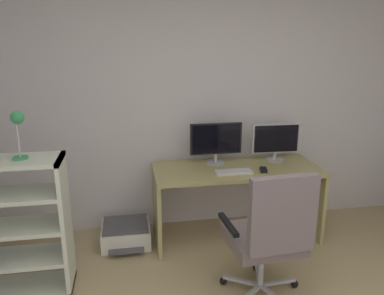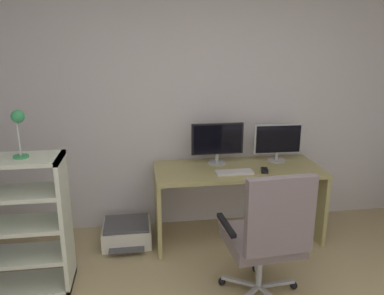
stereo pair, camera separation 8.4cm
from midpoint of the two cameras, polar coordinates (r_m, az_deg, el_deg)
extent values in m
cube|color=silver|center=(3.92, -0.23, 6.79)|extent=(4.58, 0.10, 2.60)
cube|color=tan|center=(3.69, 6.05, -3.24)|extent=(1.59, 0.67, 0.04)
cube|color=tan|center=(3.71, -5.94, -9.28)|extent=(0.04, 0.64, 0.70)
cube|color=tan|center=(4.10, 16.54, -7.37)|extent=(0.04, 0.64, 0.70)
cylinder|color=#B2B5B7|center=(3.79, 2.91, -2.28)|extent=(0.18, 0.18, 0.01)
cylinder|color=#B2B5B7|center=(3.77, 2.92, -1.47)|extent=(0.03, 0.03, 0.10)
cube|color=black|center=(3.72, 2.96, 1.34)|extent=(0.51, 0.04, 0.31)
cube|color=black|center=(3.70, 3.04, 1.26)|extent=(0.48, 0.01, 0.28)
cylinder|color=#B2B5B7|center=(3.97, 11.62, -1.77)|extent=(0.18, 0.18, 0.01)
cylinder|color=#B2B5B7|center=(3.95, 11.66, -1.11)|extent=(0.03, 0.03, 0.08)
cube|color=#B7BABC|center=(3.91, 11.80, 1.38)|extent=(0.49, 0.05, 0.30)
cube|color=black|center=(3.89, 11.90, 1.30)|extent=(0.45, 0.02, 0.27)
cube|color=silver|center=(3.53, 5.57, -3.64)|extent=(0.34, 0.13, 0.02)
cube|color=black|center=(3.60, 9.97, -3.30)|extent=(0.08, 0.11, 0.03)
cube|color=#B7BABC|center=(3.25, 11.94, -19.12)|extent=(0.30, 0.06, 0.02)
sphere|color=black|center=(3.34, 14.35, -19.15)|extent=(0.06, 0.06, 0.06)
cube|color=#B7BABC|center=(3.32, 9.12, -18.16)|extent=(0.10, 0.30, 0.02)
sphere|color=black|center=(3.47, 8.86, -17.33)|extent=(0.06, 0.06, 0.06)
cube|color=#B7BABC|center=(3.22, 6.62, -19.20)|extent=(0.27, 0.18, 0.02)
sphere|color=black|center=(3.28, 3.92, -19.29)|extent=(0.06, 0.06, 0.06)
cube|color=#B7BABC|center=(3.09, 7.85, -20.98)|extent=(0.25, 0.22, 0.02)
cylinder|color=#B7BABC|center=(3.10, 9.52, -16.95)|extent=(0.04, 0.04, 0.36)
cube|color=slate|center=(2.98, 9.72, -13.24)|extent=(0.55, 0.54, 0.10)
cube|color=slate|center=(2.61, 12.54, -9.85)|extent=(0.48, 0.11, 0.54)
cube|color=black|center=(2.82, 4.59, -11.40)|extent=(0.07, 0.35, 0.03)
cube|color=black|center=(3.03, 14.75, -9.89)|extent=(0.07, 0.35, 0.03)
cube|color=silver|center=(3.18, -19.02, -10.74)|extent=(0.03, 0.35, 1.08)
cube|color=silver|center=(3.53, -25.44, -18.46)|extent=(0.89, 0.35, 0.03)
cube|color=silver|center=(3.39, -25.98, -14.75)|extent=(0.82, 0.35, 0.03)
cube|color=silver|center=(3.28, -26.53, -10.76)|extent=(0.82, 0.35, 0.03)
cube|color=silver|center=(3.17, -27.11, -6.48)|extent=(0.82, 0.35, 0.03)
cylinder|color=#379B5A|center=(3.04, -24.99, -1.42)|extent=(0.11, 0.11, 0.02)
cylinder|color=silver|center=(3.01, -25.29, 1.11)|extent=(0.01, 0.01, 0.26)
sphere|color=#379B5A|center=(2.97, -25.41, 4.10)|extent=(0.10, 0.10, 0.10)
cube|color=white|center=(3.86, -10.47, -12.64)|extent=(0.46, 0.42, 0.18)
cube|color=#4C4C51|center=(3.82, -10.55, -11.28)|extent=(0.42, 0.38, 0.02)
cube|color=#4C4C51|center=(3.67, -10.46, -14.97)|extent=(0.32, 0.10, 0.01)
camera|label=1|loc=(0.04, -90.75, -0.21)|focal=35.65mm
camera|label=2|loc=(0.04, 89.25, 0.21)|focal=35.65mm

